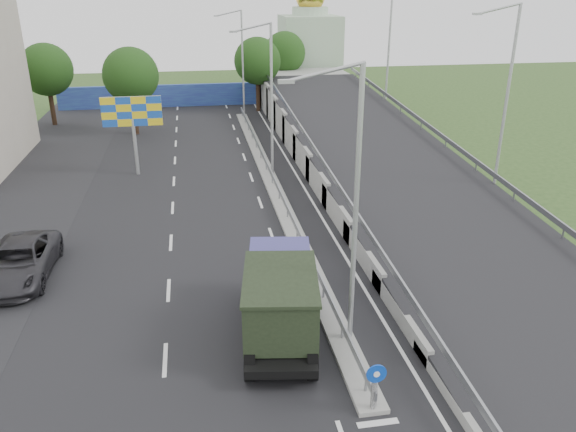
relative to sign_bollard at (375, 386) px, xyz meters
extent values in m
cube|color=black|center=(-3.00, 17.83, -1.03)|extent=(26.00, 90.00, 0.04)
cube|color=gray|center=(0.00, 21.83, -0.93)|extent=(1.00, 44.00, 0.20)
cube|color=gray|center=(12.30, 21.83, 1.32)|extent=(0.10, 50.00, 0.32)
cube|color=gray|center=(2.80, 21.83, 1.32)|extent=(0.10, 50.00, 0.32)
cube|color=gray|center=(0.00, 21.83, -0.28)|extent=(0.08, 44.00, 0.32)
cylinder|color=gray|center=(0.00, 21.83, -0.53)|extent=(0.09, 0.09, 0.60)
cylinder|color=black|center=(0.00, 0.03, -0.23)|extent=(0.20, 0.20, 1.20)
cylinder|color=#0C3FBF|center=(0.00, -0.05, 0.52)|extent=(0.64, 0.05, 0.64)
cylinder|color=white|center=(0.00, -0.08, 0.52)|extent=(0.20, 0.03, 0.20)
cylinder|color=#B2B5B7|center=(0.30, 3.83, 4.17)|extent=(0.18, 0.18, 10.00)
cylinder|color=#B2B5B7|center=(-0.90, 3.83, 8.92)|extent=(2.57, 0.12, 0.66)
cube|color=#B2B5B7|center=(-2.10, 3.83, 8.67)|extent=(0.50, 0.18, 0.12)
cylinder|color=#B2B5B7|center=(0.30, 23.83, 4.17)|extent=(0.18, 0.18, 10.00)
cylinder|color=#B2B5B7|center=(-0.90, 23.83, 8.92)|extent=(2.57, 0.12, 0.66)
cube|color=#B2B5B7|center=(-2.10, 23.83, 8.67)|extent=(0.50, 0.18, 0.12)
cylinder|color=#B2B5B7|center=(0.30, 43.83, 4.17)|extent=(0.18, 0.18, 10.00)
cylinder|color=#B2B5B7|center=(-0.90, 43.83, 8.92)|extent=(2.57, 0.12, 0.66)
cube|color=#B2B5B7|center=(-2.10, 43.83, 8.67)|extent=(0.50, 0.18, 0.12)
cube|color=navy|center=(-4.00, 49.83, 0.17)|extent=(30.00, 0.50, 2.40)
cube|color=#B2CCAD|center=(10.00, 57.83, 3.47)|extent=(7.00, 7.00, 9.00)
cylinder|color=#B2CCAD|center=(10.00, 57.83, 8.47)|extent=(4.40, 4.40, 1.00)
cylinder|color=#B2B5B7|center=(-9.00, 25.83, 0.97)|extent=(0.24, 0.24, 4.00)
cube|color=yellow|center=(-9.00, 25.83, 3.47)|extent=(4.00, 0.20, 2.00)
cylinder|color=black|center=(-10.00, 37.83, 0.97)|extent=(0.44, 0.44, 4.00)
sphere|color=#14340E|center=(-10.00, 37.83, 4.17)|extent=(4.80, 4.80, 4.80)
cylinder|color=black|center=(2.00, 45.83, 0.97)|extent=(0.44, 0.44, 4.00)
sphere|color=#14340E|center=(2.00, 45.83, 4.17)|extent=(4.80, 4.80, 4.80)
cylinder|color=black|center=(-18.00, 42.83, 0.97)|extent=(0.44, 0.44, 4.00)
sphere|color=#14340E|center=(-18.00, 42.83, 4.17)|extent=(4.80, 4.80, 4.80)
cylinder|color=black|center=(6.00, 52.83, 0.97)|extent=(0.44, 0.44, 4.00)
sphere|color=#14340E|center=(6.00, 52.83, 4.17)|extent=(4.80, 4.80, 4.80)
cylinder|color=black|center=(-2.91, 6.92, -0.46)|extent=(0.54, 1.20, 1.16)
cylinder|color=black|center=(-0.83, 6.61, -0.46)|extent=(0.54, 1.20, 1.16)
cylinder|color=black|center=(-3.05, 5.98, -0.46)|extent=(0.54, 1.20, 1.16)
cylinder|color=black|center=(-0.97, 5.67, -0.46)|extent=(0.54, 1.20, 1.16)
cylinder|color=black|center=(-3.60, 2.35, -0.46)|extent=(0.54, 1.20, 1.16)
cylinder|color=black|center=(-1.52, 2.04, -0.46)|extent=(0.54, 1.20, 1.16)
cube|color=black|center=(-2.20, 4.58, -0.30)|extent=(3.36, 6.80, 0.32)
cube|color=navy|center=(-1.83, 7.02, 0.75)|extent=(2.64, 2.02, 1.79)
cube|color=black|center=(-1.71, 7.82, 1.22)|extent=(1.98, 0.36, 0.74)
cube|color=black|center=(-1.70, 7.90, -0.35)|extent=(2.41, 0.52, 0.53)
cube|color=black|center=(-2.29, 3.96, 0.86)|extent=(3.09, 4.32, 1.89)
cube|color=black|center=(-2.29, 3.96, 1.85)|extent=(3.21, 4.44, 0.13)
imported|color=#2D2C30|center=(-13.12, 11.19, -0.21)|extent=(2.81, 5.96, 1.65)
camera|label=1|loc=(-4.98, -13.23, 11.37)|focal=35.00mm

